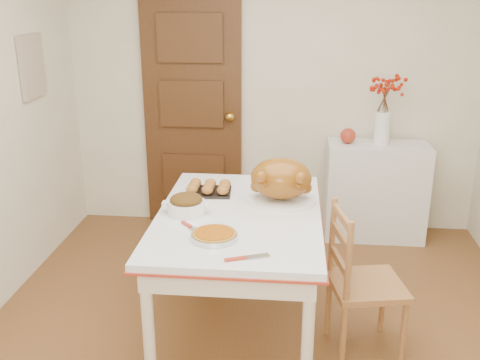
# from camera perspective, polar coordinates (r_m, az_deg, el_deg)

# --- Properties ---
(floor) EXTENTS (3.50, 4.00, 0.00)m
(floor) POSITION_cam_1_polar(r_m,az_deg,el_deg) (3.35, 1.71, -18.00)
(floor) COLOR brown
(floor) RESTS_ON ground
(wall_back) EXTENTS (3.50, 0.00, 2.50)m
(wall_back) POSITION_cam_1_polar(r_m,az_deg,el_deg) (4.74, 3.54, 9.66)
(wall_back) COLOR #EDE2C5
(wall_back) RESTS_ON ground
(door_back) EXTENTS (0.85, 0.06, 2.06)m
(door_back) POSITION_cam_1_polar(r_m,az_deg,el_deg) (4.82, -4.93, 7.14)
(door_back) COLOR #3F230E
(door_back) RESTS_ON ground
(photo_board) EXTENTS (0.03, 0.35, 0.45)m
(photo_board) POSITION_cam_1_polar(r_m,az_deg,el_deg) (4.34, -20.76, 10.97)
(photo_board) COLOR #CAB48B
(photo_board) RESTS_ON ground
(sideboard) EXTENTS (0.83, 0.37, 0.83)m
(sideboard) POSITION_cam_1_polar(r_m,az_deg,el_deg) (4.79, 13.86, -1.14)
(sideboard) COLOR white
(sideboard) RESTS_ON floor
(kitchen_table) EXTENTS (0.94, 1.38, 0.82)m
(kitchen_table) POSITION_cam_1_polar(r_m,az_deg,el_deg) (3.31, -0.08, -10.02)
(kitchen_table) COLOR silver
(kitchen_table) RESTS_ON floor
(chair_oak) EXTENTS (0.47, 0.47, 0.90)m
(chair_oak) POSITION_cam_1_polar(r_m,az_deg,el_deg) (3.27, 13.05, -10.21)
(chair_oak) COLOR #A47640
(chair_oak) RESTS_ON floor
(berry_vase) EXTENTS (0.29, 0.29, 0.56)m
(berry_vase) POSITION_cam_1_polar(r_m,az_deg,el_deg) (4.60, 14.65, 6.99)
(berry_vase) COLOR white
(berry_vase) RESTS_ON sideboard
(apple) EXTENTS (0.13, 0.13, 0.13)m
(apple) POSITION_cam_1_polar(r_m,az_deg,el_deg) (4.62, 11.13, 4.52)
(apple) COLOR #A32C1A
(apple) RESTS_ON sideboard
(turkey_platter) EXTENTS (0.48, 0.42, 0.27)m
(turkey_platter) POSITION_cam_1_polar(r_m,az_deg,el_deg) (3.25, 4.28, -0.09)
(turkey_platter) COLOR #985515
(turkey_platter) RESTS_ON kitchen_table
(pumpkin_pie) EXTENTS (0.24, 0.24, 0.05)m
(pumpkin_pie) POSITION_cam_1_polar(r_m,az_deg,el_deg) (2.80, -2.68, -5.66)
(pumpkin_pie) COLOR #9C4B0A
(pumpkin_pie) RESTS_ON kitchen_table
(stuffing_dish) EXTENTS (0.33, 0.29, 0.11)m
(stuffing_dish) POSITION_cam_1_polar(r_m,az_deg,el_deg) (3.13, -5.58, -2.49)
(stuffing_dish) COLOR #51340E
(stuffing_dish) RESTS_ON kitchen_table
(rolls_tray) EXTENTS (0.28, 0.23, 0.07)m
(rolls_tray) POSITION_cam_1_polar(r_m,az_deg,el_deg) (3.42, -3.24, -0.81)
(rolls_tray) COLOR #9C521A
(rolls_tray) RESTS_ON kitchen_table
(pie_server) EXTENTS (0.23, 0.14, 0.01)m
(pie_server) POSITION_cam_1_polar(r_m,az_deg,el_deg) (2.62, 0.75, -8.02)
(pie_server) COLOR silver
(pie_server) RESTS_ON kitchen_table
(carving_knife) EXTENTS (0.21, 0.22, 0.01)m
(carving_knife) POSITION_cam_1_polar(r_m,az_deg,el_deg) (2.92, -4.76, -5.11)
(carving_knife) COLOR silver
(carving_knife) RESTS_ON kitchen_table
(drinking_glass) EXTENTS (0.07, 0.07, 0.10)m
(drinking_glass) POSITION_cam_1_polar(r_m,az_deg,el_deg) (3.60, 2.25, 0.47)
(drinking_glass) COLOR white
(drinking_glass) RESTS_ON kitchen_table
(shaker_pair) EXTENTS (0.09, 0.05, 0.08)m
(shaker_pair) POSITION_cam_1_polar(r_m,az_deg,el_deg) (3.55, 6.22, -0.04)
(shaker_pair) COLOR white
(shaker_pair) RESTS_ON kitchen_table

